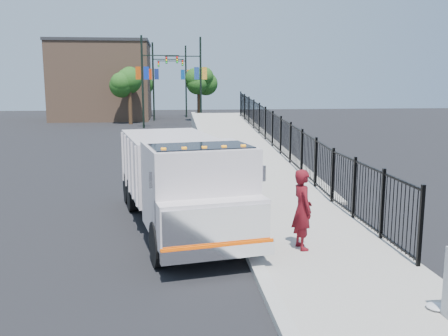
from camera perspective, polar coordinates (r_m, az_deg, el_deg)
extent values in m
plane|color=black|center=(12.87, 2.59, -9.04)|extent=(120.00, 120.00, 0.00)
cube|color=#9E998E|center=(11.49, 13.90, -11.41)|extent=(3.55, 12.00, 0.12)
cube|color=#ADAAA3|center=(10.99, 4.22, -12.02)|extent=(0.30, 12.00, 0.16)
cube|color=#9E998E|center=(28.61, 1.90, 1.58)|extent=(3.95, 24.06, 3.19)
cube|color=black|center=(24.84, 6.47, 2.32)|extent=(0.10, 28.00, 1.80)
cube|color=black|center=(14.68, -5.18, -4.32)|extent=(2.33, 7.17, 0.23)
cube|color=silver|center=(12.16, -2.97, -2.25)|extent=(2.83, 2.71, 2.09)
cube|color=silver|center=(11.07, -1.31, -6.28)|extent=(2.55, 1.17, 1.04)
cube|color=silver|center=(10.71, -0.76, -6.83)|extent=(2.38, 0.52, 0.89)
cube|color=silver|center=(10.80, -0.63, -9.61)|extent=(2.50, 0.64, 0.29)
cube|color=#EF4B00|center=(10.74, -0.63, -8.82)|extent=(2.47, 0.51, 0.06)
cube|color=black|center=(11.79, -2.69, 0.46)|extent=(2.51, 1.75, 0.89)
cube|color=silver|center=(15.77, -6.24, 0.54)|extent=(3.27, 4.77, 1.77)
cube|color=silver|center=(10.82, -8.38, -1.35)|extent=(0.07, 0.07, 0.37)
cube|color=silver|center=(11.48, 4.61, -0.62)|extent=(0.07, 0.07, 0.37)
cube|color=orange|center=(11.18, -6.93, 2.15)|extent=(0.12, 0.10, 0.06)
cube|color=orange|center=(11.27, -4.57, 2.25)|extent=(0.12, 0.10, 0.06)
cube|color=orange|center=(11.38, -2.26, 2.35)|extent=(0.12, 0.10, 0.06)
cube|color=orange|center=(11.50, 0.01, 2.44)|extent=(0.12, 0.10, 0.06)
cube|color=orange|center=(11.65, 2.22, 2.53)|extent=(0.12, 0.10, 0.06)
cylinder|color=black|center=(11.55, -7.38, -8.64)|extent=(0.52, 1.09, 1.04)
cylinder|color=black|center=(12.08, 3.02, -7.73)|extent=(0.52, 1.09, 1.04)
cylinder|color=black|center=(16.44, -10.34, -3.08)|extent=(0.52, 1.09, 1.04)
cylinder|color=black|center=(16.81, -2.89, -2.63)|extent=(0.52, 1.09, 1.04)
cylinder|color=black|center=(17.55, -10.77, -2.25)|extent=(0.52, 1.09, 1.04)
cylinder|color=black|center=(17.90, -3.77, -1.86)|extent=(0.52, 1.09, 1.04)
imported|color=#5E0E15|center=(12.28, 8.94, -4.69)|extent=(0.57, 0.78, 1.97)
ellipsoid|color=silver|center=(10.10, 23.12, -14.36)|extent=(0.37, 0.37, 0.09)
cylinder|color=black|center=(44.70, -9.30, 9.64)|extent=(0.18, 0.18, 8.00)
cube|color=black|center=(44.70, -7.28, 12.64)|extent=(3.20, 0.08, 0.08)
cube|color=black|center=(44.69, -5.38, 12.22)|extent=(0.18, 0.22, 0.60)
cube|color=#0D2DA4|center=(44.69, -8.87, 10.68)|extent=(0.45, 0.04, 1.10)
cube|color=#C2430B|center=(44.73, -9.78, 10.65)|extent=(0.45, 0.04, 1.10)
cylinder|color=black|center=(45.82, -2.68, 9.76)|extent=(0.18, 0.18, 8.00)
cube|color=black|center=(45.79, -4.75, 12.62)|extent=(3.20, 0.08, 0.08)
cube|color=black|center=(45.76, -6.59, 12.15)|extent=(0.18, 0.22, 0.60)
cube|color=orange|center=(45.84, -2.25, 10.77)|extent=(0.45, 0.04, 1.10)
cube|color=navy|center=(45.80, -3.14, 10.76)|extent=(0.45, 0.04, 1.10)
cylinder|color=black|center=(52.83, -8.08, 9.71)|extent=(0.18, 0.18, 8.00)
cube|color=black|center=(52.85, -6.37, 12.24)|extent=(3.20, 0.08, 0.08)
cube|color=black|center=(52.86, -4.77, 11.89)|extent=(0.18, 0.22, 0.60)
cube|color=navy|center=(52.83, -7.72, 10.59)|extent=(0.45, 0.04, 1.10)
cube|color=#EB3C0E|center=(52.85, -8.49, 10.57)|extent=(0.45, 0.04, 1.10)
cylinder|color=black|center=(57.31, -4.36, 9.80)|extent=(0.18, 0.18, 8.00)
cube|color=black|center=(57.31, -6.03, 12.07)|extent=(3.20, 0.08, 0.08)
cube|color=black|center=(57.31, -7.49, 11.69)|extent=(0.18, 0.22, 0.60)
cube|color=orange|center=(57.32, -4.02, 10.60)|extent=(0.45, 0.04, 1.10)
cube|color=#0E4B99|center=(57.30, -4.73, 10.59)|extent=(0.45, 0.04, 1.10)
cylinder|color=#382314|center=(48.97, -10.67, 6.81)|extent=(0.36, 0.36, 3.20)
sphere|color=#194714|center=(48.91, -10.76, 9.62)|extent=(2.52, 2.52, 2.52)
cylinder|color=#382314|center=(52.26, -2.89, 7.16)|extent=(0.36, 0.36, 3.20)
sphere|color=#194714|center=(52.20, -2.92, 9.79)|extent=(2.24, 2.24, 2.24)
cylinder|color=#382314|center=(59.37, -9.59, 7.38)|extent=(0.36, 0.36, 3.20)
sphere|color=#194714|center=(59.31, -9.66, 9.69)|extent=(2.95, 2.95, 2.95)
cube|color=#8C664C|center=(56.46, -13.67, 9.54)|extent=(10.00, 10.00, 8.00)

